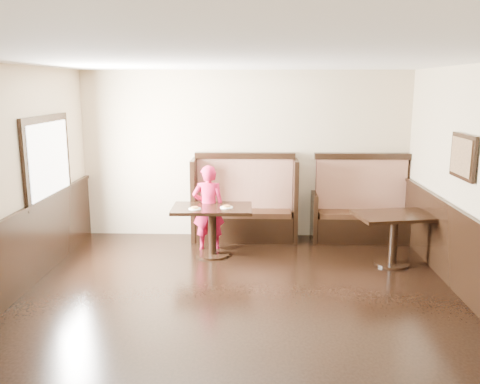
{
  "coord_description": "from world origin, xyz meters",
  "views": [
    {
      "loc": [
        0.2,
        -5.01,
        2.54
      ],
      "look_at": [
        -0.05,
        2.35,
        1.0
      ],
      "focal_mm": 38.0,
      "sensor_mm": 36.0,
      "label": 1
    }
  ],
  "objects_px": {
    "child": "(208,208)",
    "table_main": "(212,218)",
    "booth_neighbor": "(361,212)",
    "booth_main": "(245,208)",
    "table_neighbor": "(394,227)"
  },
  "relations": [
    {
      "from": "table_neighbor",
      "to": "child",
      "type": "height_order",
      "value": "child"
    },
    {
      "from": "booth_main",
      "to": "table_neighbor",
      "type": "bearing_deg",
      "value": -29.46
    },
    {
      "from": "booth_neighbor",
      "to": "table_main",
      "type": "height_order",
      "value": "booth_neighbor"
    },
    {
      "from": "table_main",
      "to": "child",
      "type": "distance_m",
      "value": 0.3
    },
    {
      "from": "table_neighbor",
      "to": "child",
      "type": "distance_m",
      "value": 2.79
    },
    {
      "from": "table_main",
      "to": "child",
      "type": "height_order",
      "value": "child"
    },
    {
      "from": "child",
      "to": "table_main",
      "type": "bearing_deg",
      "value": 103.92
    },
    {
      "from": "table_main",
      "to": "table_neighbor",
      "type": "height_order",
      "value": "table_main"
    },
    {
      "from": "table_main",
      "to": "table_neighbor",
      "type": "xyz_separation_m",
      "value": [
        2.64,
        -0.31,
        -0.02
      ]
    },
    {
      "from": "booth_neighbor",
      "to": "child",
      "type": "height_order",
      "value": "booth_neighbor"
    },
    {
      "from": "booth_neighbor",
      "to": "child",
      "type": "bearing_deg",
      "value": -165.7
    },
    {
      "from": "booth_main",
      "to": "child",
      "type": "distance_m",
      "value": 0.86
    },
    {
      "from": "booth_neighbor",
      "to": "table_main",
      "type": "distance_m",
      "value": 2.59
    },
    {
      "from": "booth_main",
      "to": "booth_neighbor",
      "type": "distance_m",
      "value": 1.95
    },
    {
      "from": "booth_main",
      "to": "table_neighbor",
      "type": "distance_m",
      "value": 2.5
    }
  ]
}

